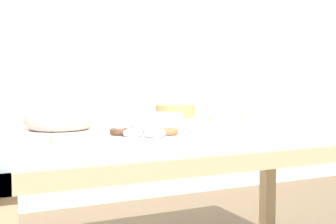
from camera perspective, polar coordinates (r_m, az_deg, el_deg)
The scene contains 10 objects.
wall_back at distance 3.60m, azimuth -10.58°, elevation 9.36°, with size 8.00×0.10×2.60m, color white.
dining_table at distance 2.03m, azimuth 2.10°, elevation -4.19°, with size 1.72×1.04×0.76m.
cake_chocolate_round at distance 2.37m, azimuth 0.87°, elevation -0.08°, with size 0.28×0.28×0.08m.
cake_golden_bundt at distance 1.87m, azimuth -13.13°, elevation -1.16°, with size 0.31×0.31×0.09m.
pastry_platter at distance 1.66m, azimuth -2.89°, elevation -2.65°, with size 0.36×0.36×0.04m.
plate_stack at distance 1.98m, azimuth -1.23°, elevation -1.07°, with size 0.21×0.21×0.06m.
tealight_left_edge at distance 2.15m, azimuth 4.95°, elevation -1.20°, with size 0.04×0.04×0.04m.
tealight_right_edge at distance 2.35m, azimuth 9.17°, elevation -0.76°, with size 0.04×0.04×0.04m.
tealight_near_cakes at distance 1.46m, azimuth -14.13°, elevation -3.91°, with size 0.04×0.04×0.04m.
tealight_near_front at distance 2.42m, azimuth 8.79°, elevation -0.61°, with size 0.04×0.04×0.04m.
Camera 1 is at (-0.93, -1.78, 0.98)m, focal length 50.00 mm.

